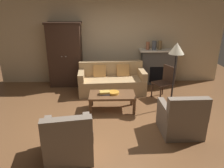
{
  "coord_description": "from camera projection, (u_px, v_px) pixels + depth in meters",
  "views": [
    {
      "loc": [
        -0.14,
        -4.34,
        2.42
      ],
      "look_at": [
        0.01,
        0.73,
        0.55
      ],
      "focal_mm": 34.2,
      "sensor_mm": 36.0,
      "label": 1
    }
  ],
  "objects": [
    {
      "name": "mantel_vase_terracotta",
      "position": [
        148.0,
        46.0,
        6.65
      ],
      "size": [
        0.11,
        0.11,
        0.24
      ],
      "primitive_type": "cylinder",
      "color": "#A86042",
      "rests_on": "fireplace"
    },
    {
      "name": "ground_plane",
      "position": [
        113.0,
        117.0,
        4.91
      ],
      "size": [
        9.6,
        9.6,
        0.0
      ],
      "primitive_type": "plane",
      "color": "brown"
    },
    {
      "name": "mantel_vase_bronze",
      "position": [
        160.0,
        45.0,
        6.66
      ],
      "size": [
        0.12,
        0.12,
        0.28
      ],
      "primitive_type": "cylinder",
      "color": "olive",
      "rests_on": "fireplace"
    },
    {
      "name": "mantel_vase_slate",
      "position": [
        154.0,
        45.0,
        6.66
      ],
      "size": [
        0.14,
        0.14,
        0.27
      ],
      "primitive_type": "cylinder",
      "color": "#565B66",
      "rests_on": "fireplace"
    },
    {
      "name": "fireplace",
      "position": [
        158.0,
        66.0,
        6.91
      ],
      "size": [
        1.26,
        0.48,
        1.12
      ],
      "color": "#4C4947",
      "rests_on": "ground"
    },
    {
      "name": "armchair_near_right",
      "position": [
        181.0,
        119.0,
        4.21
      ],
      "size": [
        0.8,
        0.79,
        0.88
      ],
      "color": "#756656",
      "rests_on": "ground"
    },
    {
      "name": "book_stack",
      "position": [
        105.0,
        93.0,
        5.11
      ],
      "size": [
        0.26,
        0.19,
        0.08
      ],
      "color": "gray",
      "rests_on": "coffee_table"
    },
    {
      "name": "armchair_near_left",
      "position": [
        69.0,
        141.0,
        3.53
      ],
      "size": [
        0.88,
        0.88,
        0.88
      ],
      "color": "#756656",
      "rests_on": "ground"
    },
    {
      "name": "coffee_table",
      "position": [
        112.0,
        96.0,
        5.15
      ],
      "size": [
        1.1,
        0.6,
        0.42
      ],
      "color": "brown",
      "rests_on": "ground"
    },
    {
      "name": "couch",
      "position": [
        112.0,
        81.0,
        6.29
      ],
      "size": [
        1.96,
        0.96,
        0.86
      ],
      "color": "tan",
      "rests_on": "ground"
    },
    {
      "name": "side_chair_wooden",
      "position": [
        165.0,
        80.0,
        5.81
      ],
      "size": [
        0.58,
        0.58,
        0.9
      ],
      "color": "#382319",
      "rests_on": "ground"
    },
    {
      "name": "back_wall",
      "position": [
        110.0,
        40.0,
        6.82
      ],
      "size": [
        7.2,
        0.1,
        2.8
      ],
      "primitive_type": "cube",
      "color": "beige",
      "rests_on": "ground"
    },
    {
      "name": "floor_lamp",
      "position": [
        176.0,
        52.0,
        4.9
      ],
      "size": [
        0.36,
        0.36,
        1.63
      ],
      "color": "black",
      "rests_on": "ground"
    },
    {
      "name": "fruit_bowl",
      "position": [
        113.0,
        93.0,
        5.14
      ],
      "size": [
        0.28,
        0.28,
        0.06
      ],
      "primitive_type": "cylinder",
      "color": "orange",
      "rests_on": "coffee_table"
    },
    {
      "name": "armoire",
      "position": [
        65.0,
        55.0,
        6.62
      ],
      "size": [
        1.06,
        0.57,
        1.97
      ],
      "color": "#382319",
      "rests_on": "ground"
    }
  ]
}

